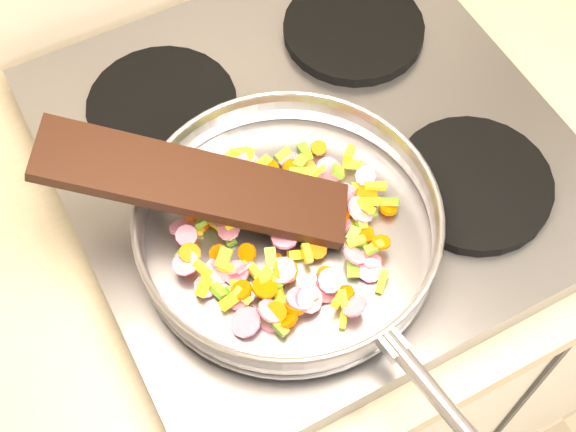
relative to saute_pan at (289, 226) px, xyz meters
name	(u,v)px	position (x,y,z in m)	size (l,w,h in m)	color
cooktop	(312,157)	(0.09, 0.11, -0.07)	(0.60, 0.60, 0.04)	#939399
grate_fl	(263,284)	(-0.05, -0.03, -0.04)	(0.19, 0.19, 0.02)	black
grate_fr	(473,184)	(0.23, -0.03, -0.04)	(0.19, 0.19, 0.02)	black
grate_bl	(162,107)	(-0.05, 0.25, -0.04)	(0.19, 0.19, 0.02)	black
grate_br	(354,29)	(0.23, 0.25, -0.04)	(0.19, 0.19, 0.02)	black
saute_pan	(289,226)	(0.00, 0.00, 0.00)	(0.37, 0.54, 0.06)	#9E9EA5
vegetable_heap	(282,230)	(-0.01, 0.00, -0.01)	(0.27, 0.26, 0.05)	#6DAA29
wooden_spatula	(195,183)	(-0.08, 0.07, 0.04)	(0.34, 0.08, 0.02)	black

